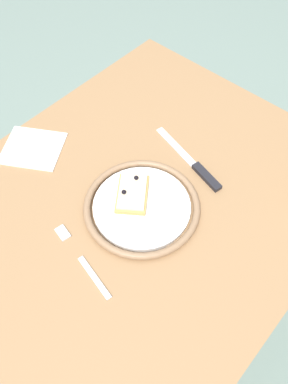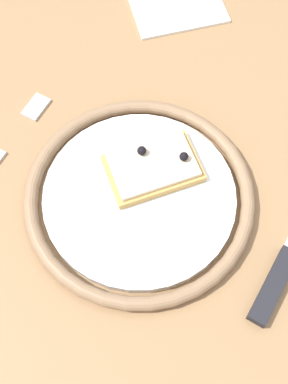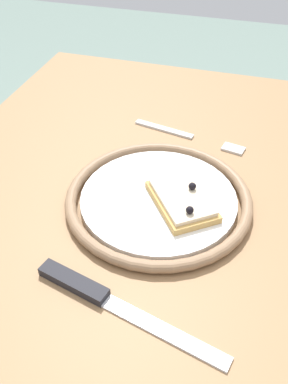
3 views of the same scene
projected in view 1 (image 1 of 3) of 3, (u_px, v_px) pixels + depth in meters
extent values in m
plane|color=slate|center=(142.00, 304.00, 1.52)|extent=(6.00, 6.00, 0.00)
cube|color=#936D47|center=(141.00, 201.00, 0.93)|extent=(0.95, 0.78, 0.04)
cylinder|color=#4C4742|center=(150.00, 140.00, 1.53)|extent=(0.05, 0.05, 0.69)
cylinder|color=white|center=(142.00, 207.00, 0.89)|extent=(0.22, 0.22, 0.01)
torus|color=#8C6B4C|center=(142.00, 206.00, 0.89)|extent=(0.26, 0.26, 0.02)
cube|color=tan|center=(132.00, 194.00, 0.90)|extent=(0.13, 0.12, 0.01)
cube|color=beige|center=(132.00, 192.00, 0.89)|extent=(0.11, 0.11, 0.01)
sphere|color=black|center=(124.00, 192.00, 0.88)|extent=(0.01, 0.01, 0.01)
sphere|color=black|center=(136.00, 178.00, 0.91)|extent=(0.01, 0.01, 0.01)
cube|color=silver|center=(176.00, 147.00, 1.00)|extent=(0.05, 0.15, 0.00)
cube|color=black|center=(207.00, 177.00, 0.94)|extent=(0.04, 0.09, 0.01)
cube|color=silver|center=(94.00, 277.00, 0.80)|extent=(0.03, 0.11, 0.00)
cube|color=silver|center=(63.00, 233.00, 0.86)|extent=(0.03, 0.04, 0.00)
cube|color=white|center=(33.00, 148.00, 1.00)|extent=(0.18, 0.19, 0.00)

